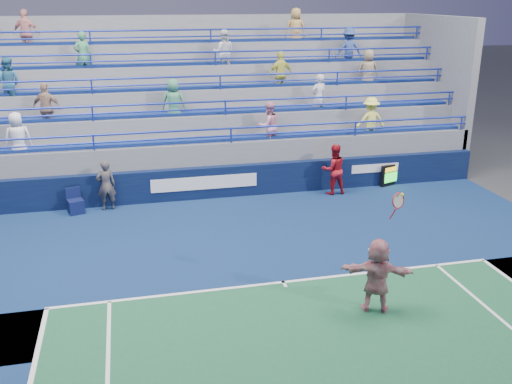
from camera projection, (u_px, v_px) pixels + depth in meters
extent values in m
plane|color=#333538|center=(283.00, 283.00, 13.81)|extent=(120.00, 120.00, 0.00)
cube|color=navy|center=(262.00, 246.00, 15.83)|extent=(18.00, 8.40, 0.02)
cube|color=white|center=(283.00, 282.00, 13.80)|extent=(11.00, 0.10, 0.01)
cube|color=white|center=(284.00, 284.00, 13.71)|extent=(0.08, 0.30, 0.01)
cube|color=#091034|center=(233.00, 181.00, 19.61)|extent=(18.00, 0.30, 1.10)
cube|color=white|center=(205.00, 183.00, 19.24)|extent=(3.60, 0.02, 0.45)
cube|color=white|center=(375.00, 168.00, 20.52)|extent=(1.80, 0.02, 0.30)
cube|color=slate|center=(219.00, 158.00, 22.33)|extent=(18.00, 5.60, 1.10)
cube|color=slate|center=(218.00, 149.00, 22.21)|extent=(18.00, 5.60, 1.85)
cube|color=navy|center=(229.00, 139.00, 19.72)|extent=(17.40, 0.45, 0.10)
cylinder|color=#1E2FA3|center=(231.00, 128.00, 19.21)|extent=(18.00, 0.07, 0.07)
cube|color=slate|center=(216.00, 137.00, 22.54)|extent=(18.00, 4.60, 2.60)
cube|color=navy|center=(224.00, 112.00, 20.40)|extent=(17.40, 0.45, 0.10)
cylinder|color=#1E2FA3|center=(225.00, 101.00, 19.88)|extent=(18.00, 0.07, 0.07)
cube|color=slate|center=(214.00, 125.00, 22.88)|extent=(18.00, 3.60, 3.35)
cube|color=navy|center=(219.00, 87.00, 21.07)|extent=(17.40, 0.45, 0.10)
cylinder|color=#1E2FA3|center=(220.00, 76.00, 20.56)|extent=(18.00, 0.07, 0.07)
cube|color=slate|center=(212.00, 113.00, 23.22)|extent=(18.00, 2.60, 4.10)
cube|color=navy|center=(214.00, 63.00, 21.75)|extent=(17.40, 0.45, 0.10)
cylinder|color=#1E2FA3|center=(215.00, 52.00, 21.23)|extent=(18.00, 0.07, 0.07)
cube|color=slate|center=(210.00, 102.00, 23.56)|extent=(18.00, 1.60, 4.85)
cube|color=navy|center=(209.00, 41.00, 22.42)|extent=(17.40, 0.45, 0.10)
cylinder|color=#1E2FA3|center=(211.00, 29.00, 21.91)|extent=(18.00, 0.07, 0.07)
imported|color=silver|center=(319.00, 97.00, 21.04)|extent=(0.71, 0.56, 1.70)
imported|color=pink|center=(27.00, 33.00, 20.86)|extent=(1.07, 0.69, 1.70)
imported|color=#408C5F|center=(83.00, 56.00, 20.61)|extent=(0.70, 0.55, 1.70)
imported|color=tan|center=(47.00, 108.00, 19.00)|extent=(1.07, 0.67, 1.70)
imported|color=tan|center=(296.00, 30.00, 23.05)|extent=(0.87, 0.60, 1.70)
imported|color=white|center=(224.00, 53.00, 21.71)|extent=(0.93, 0.78, 1.70)
imported|color=gray|center=(368.00, 72.00, 22.21)|extent=(0.95, 0.76, 1.70)
imported|color=white|center=(18.00, 138.00, 18.14)|extent=(0.93, 0.71, 1.70)
imported|color=pink|center=(269.00, 126.00, 19.90)|extent=(0.97, 0.85, 1.70)
imported|color=navy|center=(349.00, 50.00, 22.79)|extent=(1.13, 0.69, 1.70)
imported|color=#FFFC63|center=(370.00, 121.00, 20.71)|extent=(1.11, 0.65, 1.70)
imported|color=#3F8A63|center=(174.00, 103.00, 19.90)|extent=(0.92, 0.69, 1.70)
imported|color=teal|center=(8.00, 83.00, 19.41)|extent=(0.98, 0.85, 1.70)
imported|color=#E2E258|center=(281.00, 74.00, 21.46)|extent=(1.07, 0.64, 1.70)
cube|color=black|center=(393.00, 174.00, 20.83)|extent=(1.13, 0.51, 0.80)
cube|color=gold|center=(395.00, 169.00, 20.68)|extent=(0.98, 0.02, 0.16)
cube|color=#19E533|center=(394.00, 177.00, 20.78)|extent=(0.98, 0.02, 0.36)
cube|color=#0D1440|center=(76.00, 207.00, 18.13)|extent=(0.58, 0.58, 0.46)
cube|color=#0D1440|center=(75.00, 192.00, 18.18)|extent=(0.46, 0.19, 0.36)
imported|color=silver|center=(377.00, 276.00, 12.35)|extent=(1.65, 1.04, 1.70)
torus|color=#AE1515|center=(398.00, 201.00, 11.87)|extent=(0.35, 0.20, 0.34)
cylinder|color=#AE1515|center=(393.00, 214.00, 11.94)|extent=(0.08, 0.19, 0.31)
sphere|color=#D4E334|center=(402.00, 195.00, 11.78)|extent=(0.07, 0.07, 0.07)
imported|color=#121932|center=(106.00, 185.00, 18.26)|extent=(0.66, 0.49, 1.66)
imported|color=#A6131D|center=(334.00, 169.00, 19.73)|extent=(0.88, 0.70, 1.78)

